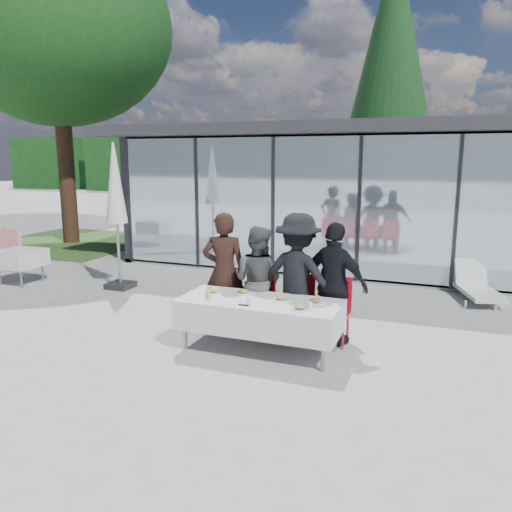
# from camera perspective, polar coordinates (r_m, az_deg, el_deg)

# --- Properties ---
(ground) EXTENTS (90.00, 90.00, 0.00)m
(ground) POSITION_cam_1_polar(r_m,az_deg,el_deg) (7.76, -1.51, -9.20)
(ground) COLOR #A09D97
(ground) RESTS_ON ground
(pavilion) EXTENTS (14.80, 8.80, 3.44)m
(pavilion) POSITION_cam_1_polar(r_m,az_deg,el_deg) (14.90, 18.21, 8.52)
(pavilion) COLOR gray
(pavilion) RESTS_ON ground
(treeline) EXTENTS (62.50, 2.00, 4.40)m
(treeline) POSITION_cam_1_polar(r_m,az_deg,el_deg) (35.04, 13.42, 10.10)
(treeline) COLOR black
(treeline) RESTS_ON ground
(dining_table) EXTENTS (2.26, 0.96, 0.75)m
(dining_table) POSITION_cam_1_polar(r_m,az_deg,el_deg) (7.04, 0.42, -6.71)
(dining_table) COLOR silver
(dining_table) RESTS_ON ground
(diner_a) EXTENTS (0.84, 0.84, 1.88)m
(diner_a) POSITION_cam_1_polar(r_m,az_deg,el_deg) (7.84, -3.64, -1.81)
(diner_a) COLOR black
(diner_a) RESTS_ON ground
(diner_chair_a) EXTENTS (0.44, 0.44, 0.97)m
(diner_chair_a) POSITION_cam_1_polar(r_m,az_deg,el_deg) (8.01, -3.34, -4.49)
(diner_chair_a) COLOR #AF0B1B
(diner_chair_a) RESTS_ON ground
(diner_b) EXTENTS (0.96, 0.96, 1.70)m
(diner_b) POSITION_cam_1_polar(r_m,az_deg,el_deg) (7.65, 0.19, -2.84)
(diner_b) COLOR #4E4E4E
(diner_b) RESTS_ON ground
(diner_chair_b) EXTENTS (0.44, 0.44, 0.97)m
(diner_chair_b) POSITION_cam_1_polar(r_m,az_deg,el_deg) (7.81, 0.42, -4.90)
(diner_chair_b) COLOR #AF0B1B
(diner_chair_b) RESTS_ON ground
(diner_c) EXTENTS (1.39, 1.39, 1.92)m
(diner_c) POSITION_cam_1_polar(r_m,az_deg,el_deg) (7.42, 4.79, -2.44)
(diner_c) COLOR black
(diner_c) RESTS_ON ground
(diner_chair_c) EXTENTS (0.44, 0.44, 0.97)m
(diner_chair_c) POSITION_cam_1_polar(r_m,az_deg,el_deg) (7.61, 4.93, -5.36)
(diner_chair_c) COLOR #AF0B1B
(diner_chair_c) RESTS_ON ground
(diner_d) EXTENTS (1.35, 1.35, 1.80)m
(diner_d) POSITION_cam_1_polar(r_m,az_deg,el_deg) (7.31, 8.97, -3.21)
(diner_d) COLOR black
(diner_d) RESTS_ON ground
(diner_chair_d) EXTENTS (0.44, 0.44, 0.97)m
(diner_chair_d) POSITION_cam_1_polar(r_m,az_deg,el_deg) (7.49, 9.03, -5.76)
(diner_chair_d) COLOR #AF0B1B
(diner_chair_d) RESTS_ON ground
(plate_a) EXTENTS (0.26, 0.26, 0.07)m
(plate_a) POSITION_cam_1_polar(r_m,az_deg,el_deg) (7.34, -4.99, -4.07)
(plate_a) COLOR silver
(plate_a) RESTS_ON dining_table
(plate_b) EXTENTS (0.26, 0.26, 0.07)m
(plate_b) POSITION_cam_1_polar(r_m,az_deg,el_deg) (7.30, -1.54, -4.13)
(plate_b) COLOR silver
(plate_b) RESTS_ON dining_table
(plate_c) EXTENTS (0.26, 0.26, 0.07)m
(plate_c) POSITION_cam_1_polar(r_m,az_deg,el_deg) (6.96, 2.87, -4.89)
(plate_c) COLOR silver
(plate_c) RESTS_ON dining_table
(plate_d) EXTENTS (0.26, 0.26, 0.07)m
(plate_d) POSITION_cam_1_polar(r_m,az_deg,el_deg) (6.89, 6.79, -5.14)
(plate_d) COLOR silver
(plate_d) RESTS_ON dining_table
(plate_extra) EXTENTS (0.26, 0.26, 0.07)m
(plate_extra) POSITION_cam_1_polar(r_m,az_deg,el_deg) (6.55, 5.10, -5.96)
(plate_extra) COLOR silver
(plate_extra) RESTS_ON dining_table
(juice_bottle) EXTENTS (0.06, 0.06, 0.14)m
(juice_bottle) POSITION_cam_1_polar(r_m,az_deg,el_deg) (7.06, -5.49, -4.33)
(juice_bottle) COLOR #95C050
(juice_bottle) RESTS_ON dining_table
(drinking_glasses) EXTENTS (0.90, 0.14, 0.10)m
(drinking_glasses) POSITION_cam_1_polar(r_m,az_deg,el_deg) (6.66, 2.64, -5.41)
(drinking_glasses) COLOR silver
(drinking_glasses) RESTS_ON dining_table
(folded_eyeglasses) EXTENTS (0.14, 0.03, 0.01)m
(folded_eyeglasses) POSITION_cam_1_polar(r_m,az_deg,el_deg) (6.72, -1.45, -5.63)
(folded_eyeglasses) COLOR black
(folded_eyeglasses) RESTS_ON dining_table
(spare_table_left) EXTENTS (0.86, 0.86, 0.74)m
(spare_table_left) POSITION_cam_1_polar(r_m,az_deg,el_deg) (11.94, -25.36, -0.25)
(spare_table_left) COLOR silver
(spare_table_left) RESTS_ON ground
(market_umbrella) EXTENTS (0.50, 0.50, 3.00)m
(market_umbrella) POSITION_cam_1_polar(r_m,az_deg,el_deg) (10.59, -15.76, 6.92)
(market_umbrella) COLOR black
(market_umbrella) RESTS_ON ground
(lounger) EXTENTS (0.96, 1.45, 0.72)m
(lounger) POSITION_cam_1_polar(r_m,az_deg,el_deg) (10.57, 23.91, -3.15)
(lounger) COLOR silver
(lounger) RESTS_ON ground
(deciduous_tree) EXTENTS (7.04, 6.40, 9.38)m
(deciduous_tree) POSITION_cam_1_polar(r_m,az_deg,el_deg) (17.42, -21.87, 22.99)
(deciduous_tree) COLOR #382316
(deciduous_tree) RESTS_ON ground
(conifer_tree) EXTENTS (4.00, 4.00, 10.50)m
(conifer_tree) POSITION_cam_1_polar(r_m,az_deg,el_deg) (20.11, 15.18, 20.24)
(conifer_tree) COLOR #382316
(conifer_tree) RESTS_ON ground
(grass_patch) EXTENTS (5.00, 5.00, 0.02)m
(grass_patch) POSITION_cam_1_polar(r_m,az_deg,el_deg) (17.22, -20.31, 1.52)
(grass_patch) COLOR #385926
(grass_patch) RESTS_ON ground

